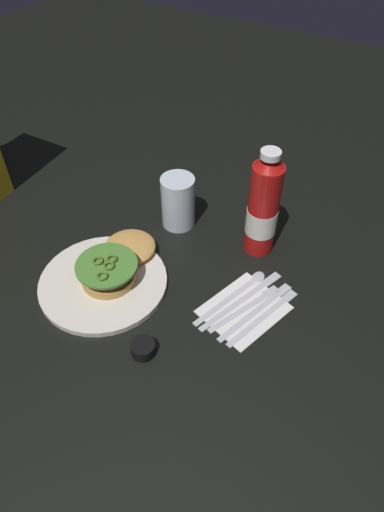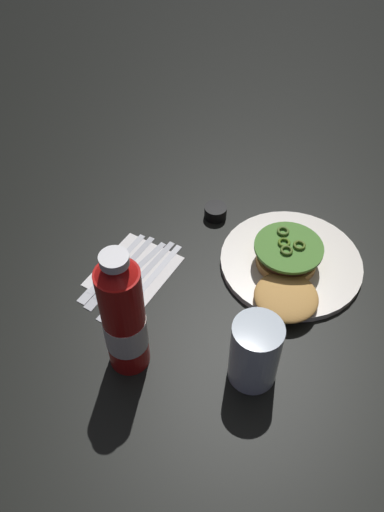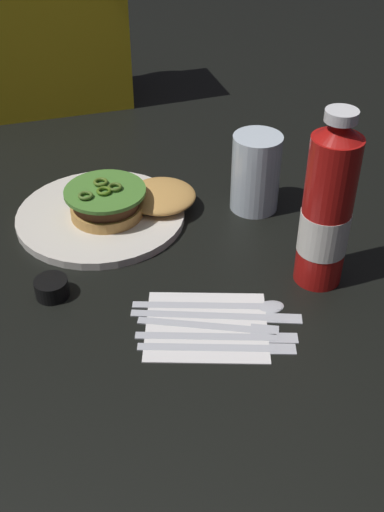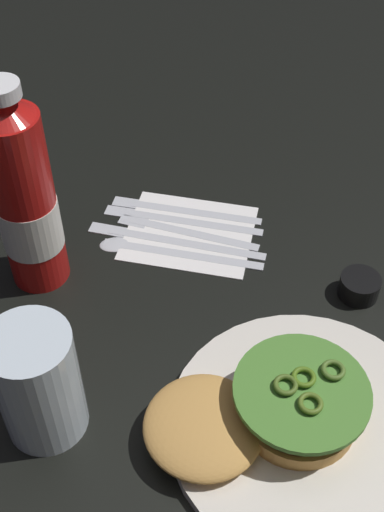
% 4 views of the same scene
% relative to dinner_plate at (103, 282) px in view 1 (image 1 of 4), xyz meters
% --- Properties ---
extents(ground_plane, '(3.00, 3.00, 0.00)m').
position_rel_dinner_plate_xyz_m(ground_plane, '(0.08, -0.09, -0.01)').
color(ground_plane, black).
extents(dinner_plate, '(0.27, 0.27, 0.01)m').
position_rel_dinner_plate_xyz_m(dinner_plate, '(0.00, 0.00, 0.00)').
color(dinner_plate, silver).
rests_on(dinner_plate, ground_plane).
extents(burger_sandwich, '(0.21, 0.13, 0.05)m').
position_rel_dinner_plate_xyz_m(burger_sandwich, '(0.04, -0.01, 0.03)').
color(burger_sandwich, '#CB9248').
rests_on(burger_sandwich, dinner_plate).
extents(ketchup_bottle, '(0.07, 0.07, 0.25)m').
position_rel_dinner_plate_xyz_m(ketchup_bottle, '(0.26, -0.24, 0.11)').
color(ketchup_bottle, '#B31411').
rests_on(ketchup_bottle, ground_plane).
extents(water_glass, '(0.08, 0.08, 0.13)m').
position_rel_dinner_plate_xyz_m(water_glass, '(0.25, -0.04, 0.06)').
color(water_glass, silver).
rests_on(water_glass, ground_plane).
extents(condiment_cup, '(0.05, 0.05, 0.03)m').
position_rel_dinner_plate_xyz_m(condiment_cup, '(-0.10, -0.17, 0.01)').
color(condiment_cup, black).
rests_on(condiment_cup, ground_plane).
extents(napkin, '(0.19, 0.17, 0.00)m').
position_rel_dinner_plate_xyz_m(napkin, '(0.08, -0.29, -0.00)').
color(napkin, white).
rests_on(napkin, ground_plane).
extents(butter_knife, '(0.19, 0.08, 0.00)m').
position_rel_dinner_plate_xyz_m(butter_knife, '(0.10, -0.33, -0.00)').
color(butter_knife, silver).
rests_on(butter_knife, napkin).
extents(table_knife, '(0.20, 0.08, 0.00)m').
position_rel_dinner_plate_xyz_m(table_knife, '(0.10, -0.31, -0.00)').
color(table_knife, silver).
rests_on(table_knife, napkin).
extents(fork_utensil, '(0.17, 0.09, 0.00)m').
position_rel_dinner_plate_xyz_m(fork_utensil, '(0.10, -0.29, -0.00)').
color(fork_utensil, silver).
rests_on(fork_utensil, napkin).
extents(steak_knife, '(0.22, 0.09, 0.00)m').
position_rel_dinner_plate_xyz_m(steak_knife, '(0.12, -0.28, -0.00)').
color(steak_knife, silver).
rests_on(steak_knife, napkin).
extents(spoon_utensil, '(0.20, 0.08, 0.00)m').
position_rel_dinner_plate_xyz_m(spoon_utensil, '(0.13, -0.26, -0.00)').
color(spoon_utensil, silver).
rests_on(spoon_utensil, napkin).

